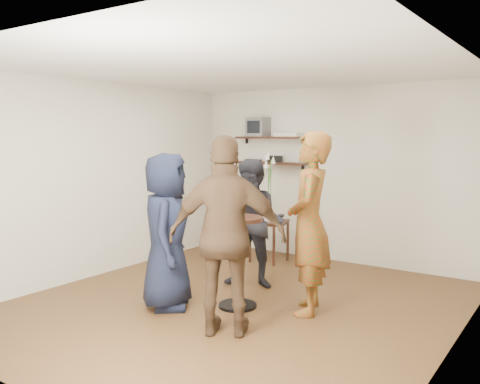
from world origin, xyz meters
The scene contains 18 objects.
room centered at (0.00, 0.00, 1.30)m, with size 4.58×5.08×2.68m.
shelf_upper centered at (-1.00, 2.38, 1.85)m, with size 1.20×0.25×0.04m, color black.
shelf_lower centered at (-1.00, 2.38, 1.45)m, with size 1.20×0.25×0.04m, color black.
crt_monitor centered at (-1.22, 2.38, 2.02)m, with size 0.32×0.30×0.30m, color #59595B.
dvd_deck centered at (-0.67, 2.38, 1.90)m, with size 0.40×0.24×0.06m, color silver.
radio centered at (-0.92, 2.38, 1.52)m, with size 0.22×0.10×0.10m, color black.
power_strip centered at (-1.36, 2.42, 1.48)m, with size 0.30×0.05×0.03m, color black.
side_table centered at (-0.72, 1.88, 0.52)m, with size 0.64×0.64×0.62m.
vase_lilies centered at (-0.72, 1.88, 0.95)m, with size 0.20×0.21×1.05m.
drinks_table centered at (0.05, -0.06, 0.65)m, with size 0.55×0.55×1.01m.
wine_glass_fl centered at (-0.01, -0.10, 1.14)m, with size 0.07×0.07×0.20m.
wine_glass_fr centered at (0.13, -0.11, 1.15)m, with size 0.07×0.07×0.22m.
wine_glass_bl centered at (0.03, 0.02, 1.16)m, with size 0.07×0.07×0.22m.
wine_glass_br centered at (0.08, -0.04, 1.13)m, with size 0.06×0.06×0.19m.
person_plaid centered at (0.77, 0.24, 0.96)m, with size 0.70×0.46×1.93m, color red.
person_dark centered at (-0.20, 0.67, 0.80)m, with size 0.78×0.61×1.60m, color black.
person_navy centered at (-0.58, -0.50, 0.85)m, with size 0.83×0.54×1.70m, color black.
person_brown centered at (0.41, -0.75, 0.95)m, with size 1.11×0.46×1.89m, color #46301E.
Camera 1 is at (3.15, -4.53, 1.89)m, focal length 38.00 mm.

